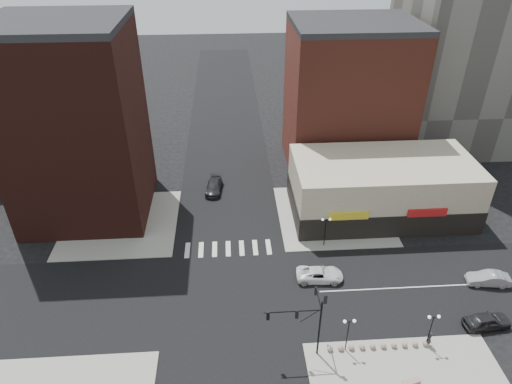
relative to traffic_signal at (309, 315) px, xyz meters
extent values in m
plane|color=black|center=(-7.24, 7.83, -4.96)|extent=(240.00, 240.00, 0.00)
cube|color=black|center=(-7.24, 7.83, -4.95)|extent=(200.00, 14.00, 0.02)
cube|color=black|center=(-7.24, 7.83, -4.95)|extent=(14.00, 200.00, 0.02)
cube|color=gray|center=(-21.74, 22.33, -4.90)|extent=(15.00, 15.00, 0.12)
cube|color=gray|center=(7.26, 22.33, -4.90)|extent=(15.00, 15.00, 0.12)
cube|color=#371611|center=(-26.24, 26.33, 7.54)|extent=(16.00, 15.00, 25.00)
cube|color=#371611|center=(-39.24, 41.83, 1.04)|extent=(20.00, 18.00, 12.00)
cube|color=maroon|center=(11.76, 37.33, 6.04)|extent=(18.00, 15.00, 22.00)
cube|color=#C1B59A|center=(13.76, 22.83, -0.96)|extent=(24.00, 12.00, 8.00)
cube|color=black|center=(13.76, 22.83, -3.26)|extent=(24.20, 12.20, 3.40)
cylinder|color=black|center=(0.96, -0.37, -1.46)|extent=(0.18, 0.18, 7.00)
cylinder|color=black|center=(-1.64, -0.37, 1.04)|extent=(5.20, 0.11, 0.11)
cylinder|color=black|center=(-0.04, -0.37, 0.34)|extent=(1.72, 0.06, 1.46)
cylinder|color=black|center=(0.96, 1.13, 1.04)|extent=(0.11, 3.00, 0.11)
cube|color=black|center=(-3.84, -0.37, 0.64)|extent=(0.28, 0.18, 0.95)
sphere|color=red|center=(-3.84, -0.37, 0.94)|extent=(0.16, 0.16, 0.16)
cube|color=black|center=(-1.24, -0.37, 0.64)|extent=(0.28, 0.18, 0.95)
sphere|color=red|center=(-1.24, -0.37, 0.94)|extent=(0.16, 0.16, 0.16)
cube|color=black|center=(0.96, 2.43, 0.64)|extent=(0.18, 0.28, 0.95)
sphere|color=red|center=(0.96, 2.43, 0.94)|extent=(0.16, 0.16, 0.16)
cube|color=black|center=(1.21, -0.37, 2.34)|extent=(0.28, 0.18, 0.95)
sphere|color=red|center=(1.21, -0.37, 2.64)|extent=(0.16, 0.16, 0.16)
cylinder|color=black|center=(3.76, -0.17, -2.84)|extent=(0.11, 0.11, 4.00)
cylinder|color=black|center=(3.76, -0.17, -0.94)|extent=(0.90, 0.06, 0.06)
sphere|color=white|center=(3.31, -0.17, -0.84)|extent=(0.32, 0.32, 0.32)
sphere|color=white|center=(4.21, -0.17, -0.84)|extent=(0.32, 0.32, 0.32)
cylinder|color=black|center=(11.76, -0.17, -2.84)|extent=(0.11, 0.11, 4.00)
cylinder|color=black|center=(11.76, -0.17, -0.94)|extent=(0.90, 0.06, 0.06)
sphere|color=white|center=(11.31, -0.17, -0.84)|extent=(0.32, 0.32, 0.32)
sphere|color=white|center=(12.21, -0.17, -0.84)|extent=(0.32, 0.32, 0.32)
cylinder|color=black|center=(4.76, 15.83, -2.84)|extent=(0.11, 0.11, 4.00)
cylinder|color=black|center=(4.76, 15.83, -0.94)|extent=(0.90, 0.06, 0.06)
sphere|color=white|center=(4.31, 15.83, -0.84)|extent=(0.32, 0.32, 0.32)
sphere|color=white|center=(5.21, 15.83, -0.84)|extent=(0.32, 0.32, 0.32)
sphere|color=gray|center=(2.26, -0.17, -4.57)|extent=(0.55, 0.55, 0.55)
sphere|color=gray|center=(3.31, -0.17, -4.57)|extent=(0.55, 0.55, 0.55)
sphere|color=gray|center=(4.36, -0.17, -4.57)|extent=(0.55, 0.55, 0.55)
sphere|color=gray|center=(5.41, -0.17, -4.57)|extent=(0.55, 0.55, 0.55)
sphere|color=gray|center=(6.46, -0.17, -4.57)|extent=(0.55, 0.55, 0.55)
sphere|color=gray|center=(7.51, -0.17, -4.57)|extent=(0.55, 0.55, 0.55)
sphere|color=gray|center=(8.56, -0.17, -4.57)|extent=(0.55, 0.55, 0.55)
sphere|color=gray|center=(9.61, -0.17, -4.57)|extent=(0.55, 0.55, 0.55)
sphere|color=gray|center=(10.66, -0.17, -4.57)|extent=(0.55, 0.55, 0.55)
sphere|color=gray|center=(11.71, -0.17, -4.57)|extent=(0.55, 0.55, 0.55)
imported|color=white|center=(3.10, 9.86, -4.22)|extent=(5.50, 2.79, 1.49)
imported|color=black|center=(18.80, 1.83, -4.14)|extent=(5.00, 2.43, 1.64)
imported|color=#A8A7AD|center=(22.04, 7.84, -4.18)|extent=(4.89, 2.23, 1.56)
imported|color=black|center=(-9.24, 29.78, -4.18)|extent=(2.81, 5.61, 1.57)
imported|color=black|center=(11.96, -0.17, -3.96)|extent=(0.77, 0.71, 1.77)
cube|color=#A38270|center=(8.83, -4.24, -4.70)|extent=(1.57, 0.81, 0.28)
cube|color=#A38270|center=(8.83, -4.24, -4.50)|extent=(1.78, 0.95, 0.11)
camera|label=1|loc=(-6.77, -28.61, 31.77)|focal=32.00mm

